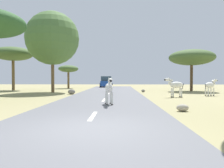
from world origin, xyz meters
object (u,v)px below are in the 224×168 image
(tree_1, at_px, (13,54))
(tree_5, at_px, (52,38))
(rock_0, at_px, (71,92))
(zebra_3, at_px, (210,85))
(rock_3, at_px, (183,108))
(tree_0, at_px, (68,69))
(zebra_0, at_px, (109,88))
(rock_1, at_px, (143,91))
(rock_2, at_px, (172,92))
(tree_3, at_px, (192,58))
(zebra_1, at_px, (175,85))
(car_0, at_px, (106,82))

(tree_1, height_order, tree_5, tree_5)
(rock_0, bearing_deg, zebra_3, -5.89)
(tree_5, distance_m, rock_0, 6.67)
(rock_0, height_order, rock_3, rock_0)
(tree_0, bearing_deg, rock_0, -75.38)
(zebra_3, bearing_deg, rock_0, -125.01)
(tree_1, xyz_separation_m, rock_3, (15.79, -16.21, -4.27))
(zebra_0, bearing_deg, rock_1, -113.56)
(zebra_0, bearing_deg, rock_2, -128.34)
(zebra_3, bearing_deg, tree_0, -159.66)
(tree_0, relative_size, tree_1, 0.64)
(rock_1, relative_size, rock_2, 0.89)
(tree_3, bearing_deg, tree_1, 177.27)
(zebra_1, relative_size, zebra_3, 1.11)
(zebra_3, distance_m, rock_1, 6.93)
(tree_0, relative_size, rock_0, 5.05)
(zebra_1, bearing_deg, tree_1, 51.20)
(tree_1, relative_size, tree_3, 1.03)
(tree_0, height_order, rock_0, tree_0)
(zebra_3, xyz_separation_m, rock_2, (-2.39, 3.36, -0.76))
(zebra_3, distance_m, car_0, 19.41)
(zebra_3, xyz_separation_m, tree_0, (-15.18, 12.98, 1.95))
(car_0, relative_size, rock_0, 6.62)
(car_0, xyz_separation_m, rock_1, (4.71, -12.13, -0.70))
(tree_5, bearing_deg, rock_3, -52.43)
(rock_1, bearing_deg, zebra_1, -73.14)
(zebra_1, distance_m, tree_1, 19.84)
(tree_1, xyz_separation_m, rock_1, (15.54, -2.89, -4.28))
(car_0, xyz_separation_m, rock_2, (7.46, -13.36, -0.72))
(tree_1, bearing_deg, rock_0, -36.07)
(zebra_0, relative_size, zebra_1, 0.97)
(rock_1, bearing_deg, rock_0, -154.39)
(tree_0, height_order, rock_3, tree_0)
(zebra_1, distance_m, rock_3, 7.49)
(zebra_3, height_order, tree_0, tree_0)
(rock_2, bearing_deg, rock_0, -167.77)
(rock_2, bearing_deg, tree_3, 46.47)
(tree_0, xyz_separation_m, rock_1, (10.04, -8.39, -2.69))
(rock_0, bearing_deg, rock_1, 25.61)
(rock_1, height_order, rock_3, rock_3)
(zebra_1, bearing_deg, rock_3, 156.20)
(rock_0, bearing_deg, tree_5, 132.78)
(tree_0, relative_size, tree_3, 0.66)
(zebra_0, relative_size, rock_0, 2.37)
(zebra_0, xyz_separation_m, tree_3, (8.83, 13.19, 2.89))
(tree_3, bearing_deg, tree_5, -171.13)
(zebra_1, distance_m, tree_5, 13.55)
(tree_5, xyz_separation_m, rock_0, (2.62, -2.83, -5.43))
(tree_3, xyz_separation_m, tree_5, (-15.30, -2.39, 1.83))
(rock_1, bearing_deg, tree_1, 169.47)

